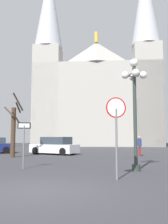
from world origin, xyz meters
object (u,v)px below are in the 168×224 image
parked_car_far_white (55,146)px  bare_tree (14,129)px  stop_sign (116,122)px  cathedral (97,90)px  pedestrian_walking (140,144)px  one_way_arrow_sign (24,139)px  street_lamp (135,96)px

parked_car_far_white → bare_tree: bearing=-128.6°
stop_sign → parked_car_far_white: bearing=107.6°
cathedral → parked_car_far_white: size_ratio=7.24×
stop_sign → parked_car_far_white: size_ratio=0.64×
pedestrian_walking → one_way_arrow_sign: bearing=-130.9°
bare_tree → pedestrian_walking: 9.95m
pedestrian_walking → parked_car_far_white: bearing=165.5°
street_lamp → cathedral: bearing=91.6°
one_way_arrow_sign → parked_car_far_white: size_ratio=0.48×
stop_sign → parked_car_far_white: 13.73m
one_way_arrow_sign → parked_car_far_white: (0.03, 10.08, -0.72)m
cathedral → parked_car_far_white: bearing=-101.0°
street_lamp → pedestrian_walking: (1.88, 8.85, -2.42)m
bare_tree → parked_car_far_white: bearing=51.4°
one_way_arrow_sign → pedestrian_walking: one_way_arrow_sign is taller
parked_car_far_white → pedestrian_walking: bearing=-14.5°
stop_sign → street_lamp: size_ratio=0.57×
street_lamp → parked_car_far_white: street_lamp is taller
stop_sign → parked_car_far_white: (-4.13, 13.03, -1.35)m
cathedral → bare_tree: bearing=-105.3°
pedestrian_walking → street_lamp: bearing=-102.0°
one_way_arrow_sign → bare_tree: bare_tree is taller
stop_sign → pedestrian_walking: 11.63m
cathedral → parked_car_far_white: cathedral is taller
cathedral → stop_sign: size_ratio=11.28×
stop_sign → one_way_arrow_sign: size_ratio=1.33×
cathedral → stop_sign: 36.13m
parked_car_far_white → street_lamp: bearing=-64.0°
pedestrian_walking → bare_tree: bearing=-171.3°
street_lamp → stop_sign: bearing=-115.0°
bare_tree → pedestrian_walking: size_ratio=3.01×
one_way_arrow_sign → street_lamp: 5.64m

